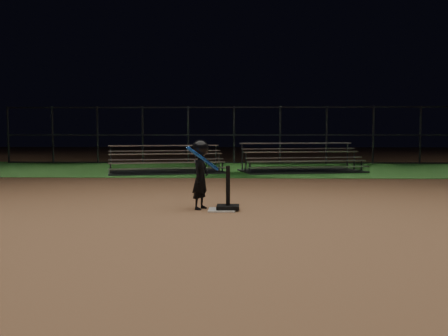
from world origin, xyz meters
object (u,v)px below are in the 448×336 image
batting_tee (228,201)px  child_batter (201,172)px  bleacher_right (302,166)px  bleacher_left (166,167)px

batting_tee → child_batter: 0.68m
child_batter → batting_tee: bearing=-79.9°
batting_tee → child_batter: (-0.47, 0.10, 0.48)m
bleacher_right → bleacher_left: bearing=174.8°
bleacher_left → child_batter: bearing=-91.8°
batting_tee → child_batter: bearing=168.3°
bleacher_left → bleacher_right: bearing=-7.5°
child_batter → bleacher_left: 7.92m
batting_tee → child_batter: size_ratio=0.61×
bleacher_right → child_batter: bearing=-120.9°
batting_tee → bleacher_left: bleacher_left is taller
batting_tee → child_batter: child_batter is taller
batting_tee → bleacher_left: size_ratio=0.18×
batting_tee → bleacher_right: (2.27, 8.39, 0.05)m
child_batter → bleacher_right: 8.75m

